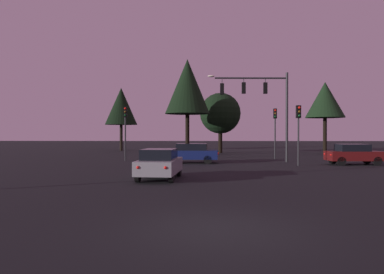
% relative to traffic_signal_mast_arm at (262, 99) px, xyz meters
% --- Properties ---
extents(ground_plane, '(168.00, 168.00, 0.00)m').
position_rel_traffic_signal_mast_arm_xyz_m(ground_plane, '(-4.54, 3.72, -5.12)').
color(ground_plane, black).
rests_on(ground_plane, ground).
extents(traffic_signal_mast_arm, '(6.49, 0.54, 7.21)m').
position_rel_traffic_signal_mast_arm_xyz_m(traffic_signal_mast_arm, '(0.00, 0.00, 0.00)').
color(traffic_signal_mast_arm, '#232326').
rests_on(traffic_signal_mast_arm, ground).
extents(traffic_light_corner_left, '(0.35, 0.38, 4.29)m').
position_rel_traffic_signal_mast_arm_xyz_m(traffic_light_corner_left, '(2.01, -3.45, -2.07)').
color(traffic_light_corner_left, '#232326').
rests_on(traffic_light_corner_left, ground).
extents(traffic_light_corner_right, '(0.33, 0.37, 4.55)m').
position_rel_traffic_signal_mast_arm_xyz_m(traffic_light_corner_right, '(-11.23, 0.79, -1.90)').
color(traffic_light_corner_right, '#232326').
rests_on(traffic_light_corner_right, ground).
extents(traffic_light_median, '(0.31, 0.36, 4.56)m').
position_rel_traffic_signal_mast_arm_xyz_m(traffic_light_median, '(1.78, 3.67, -1.89)').
color(traffic_light_median, '#232326').
rests_on(traffic_light_median, ground).
extents(car_nearside_lane, '(2.09, 4.11, 1.52)m').
position_rel_traffic_signal_mast_arm_xyz_m(car_nearside_lane, '(-6.98, -11.33, -4.32)').
color(car_nearside_lane, gray).
rests_on(car_nearside_lane, ground).
extents(car_crossing_left, '(4.48, 2.08, 1.52)m').
position_rel_traffic_signal_mast_arm_xyz_m(car_crossing_left, '(-5.73, -1.12, -4.32)').
color(car_crossing_left, '#0F1947').
rests_on(car_crossing_left, ground).
extents(car_crossing_right, '(4.09, 1.88, 1.52)m').
position_rel_traffic_signal_mast_arm_xyz_m(car_crossing_right, '(6.32, -2.44, -4.32)').
color(car_crossing_right, '#4C0F0F').
rests_on(car_crossing_right, ground).
extents(tree_behind_sign, '(4.51, 4.51, 8.35)m').
position_rel_traffic_signal_mast_arm_xyz_m(tree_behind_sign, '(9.57, 13.58, 1.10)').
color(tree_behind_sign, black).
rests_on(tree_behind_sign, ground).
extents(tree_left_far, '(4.33, 4.33, 8.51)m').
position_rel_traffic_signal_mast_arm_xyz_m(tree_left_far, '(-15.74, 19.67, 0.88)').
color(tree_left_far, black).
rests_on(tree_left_far, ground).
extents(tree_center_horizon, '(4.85, 4.85, 7.15)m').
position_rel_traffic_signal_mast_arm_xyz_m(tree_center_horizon, '(-2.63, 14.02, -0.41)').
color(tree_center_horizon, black).
rests_on(tree_center_horizon, ground).
extents(tree_right_cluster, '(4.71, 4.71, 10.12)m').
position_rel_traffic_signal_mast_arm_xyz_m(tree_right_cluster, '(-6.35, 8.80, 2.10)').
color(tree_right_cluster, black).
rests_on(tree_right_cluster, ground).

